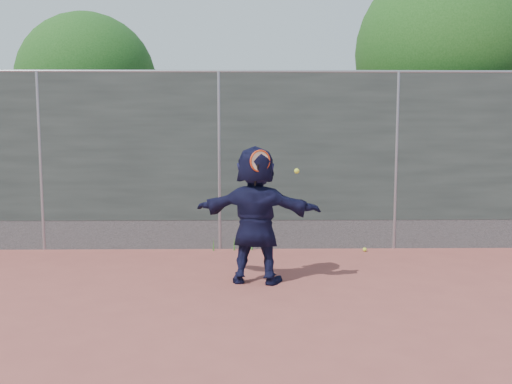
{
  "coord_description": "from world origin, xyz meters",
  "views": [
    {
      "loc": [
        0.46,
        -6.12,
        2.12
      ],
      "look_at": [
        0.59,
        1.41,
        1.23
      ],
      "focal_mm": 40.0,
      "sensor_mm": 36.0,
      "label": 1
    }
  ],
  "objects": [
    {
      "name": "tree_right",
      "position": [
        4.68,
        5.75,
        3.49
      ],
      "size": [
        3.78,
        3.6,
        5.39
      ],
      "color": "#382314",
      "rests_on": "ground"
    },
    {
      "name": "ball_ground",
      "position": [
        2.45,
        3.24,
        0.03
      ],
      "size": [
        0.07,
        0.07,
        0.07
      ],
      "primitive_type": "sphere",
      "color": "#C7DA30",
      "rests_on": "ground"
    },
    {
      "name": "swing_action",
      "position": [
        0.68,
        1.21,
        1.62
      ],
      "size": [
        0.65,
        0.16,
        0.51
      ],
      "color": "red",
      "rests_on": "ground"
    },
    {
      "name": "tree_left",
      "position": [
        -2.85,
        6.55,
        2.94
      ],
      "size": [
        3.15,
        3.0,
        4.53
      ],
      "color": "#382314",
      "rests_on": "ground"
    },
    {
      "name": "weed_clump",
      "position": [
        0.29,
        3.38,
        0.13
      ],
      "size": [
        0.68,
        0.07,
        0.3
      ],
      "color": "#387226",
      "rests_on": "ground"
    },
    {
      "name": "ground",
      "position": [
        0.0,
        0.0,
        0.0
      ],
      "size": [
        80.0,
        80.0,
        0.0
      ],
      "primitive_type": "plane",
      "color": "#9E4C42",
      "rests_on": "ground"
    },
    {
      "name": "player",
      "position": [
        0.59,
        1.41,
        0.92
      ],
      "size": [
        1.78,
        0.86,
        1.84
      ],
      "primitive_type": "imported",
      "rotation": [
        0.0,
        0.0,
        2.95
      ],
      "color": "#121333",
      "rests_on": "ground"
    },
    {
      "name": "fence",
      "position": [
        -0.0,
        3.5,
        1.58
      ],
      "size": [
        20.0,
        0.06,
        3.03
      ],
      "color": "#38423D",
      "rests_on": "ground"
    }
  ]
}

